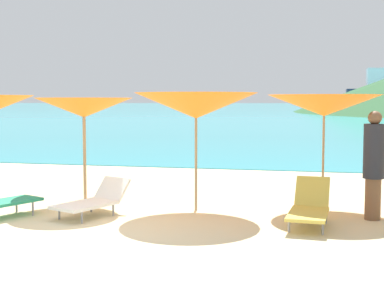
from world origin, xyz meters
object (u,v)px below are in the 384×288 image
(umbrella_4, at_px, (196,106))
(beachgoer_2, at_px, (374,162))
(umbrella_5, at_px, (324,106))
(lounge_chair_5, at_px, (93,200))
(lounge_chair_2, at_px, (309,207))
(umbrella_3, at_px, (84,108))

(umbrella_4, relative_size, beachgoer_2, 1.23)
(umbrella_5, xyz_separation_m, lounge_chair_5, (-3.83, -1.64, -1.61))
(umbrella_5, xyz_separation_m, lounge_chair_2, (-0.21, -1.52, -1.59))
(lounge_chair_2, bearing_deg, umbrella_3, 171.64)
(umbrella_3, distance_m, beachgoer_2, 5.34)
(umbrella_5, relative_size, beachgoer_2, 1.17)
(lounge_chair_2, bearing_deg, lounge_chair_5, -174.06)
(umbrella_3, bearing_deg, beachgoer_2, -2.89)
(umbrella_5, height_order, lounge_chair_5, umbrella_5)
(umbrella_3, bearing_deg, umbrella_4, -3.87)
(umbrella_4, height_order, beachgoer_2, umbrella_4)
(umbrella_3, bearing_deg, lounge_chair_2, -12.39)
(umbrella_4, xyz_separation_m, umbrella_5, (2.23, 0.74, 0.00))
(umbrella_3, height_order, umbrella_4, umbrella_4)
(umbrella_4, height_order, lounge_chair_2, umbrella_4)
(umbrella_5, distance_m, lounge_chair_2, 2.21)
(umbrella_4, relative_size, umbrella_5, 1.05)
(umbrella_5, bearing_deg, umbrella_4, -161.62)
(umbrella_3, distance_m, umbrella_4, 2.23)
(lounge_chair_2, height_order, beachgoer_2, beachgoer_2)
(umbrella_3, xyz_separation_m, lounge_chair_2, (4.25, -0.93, -1.54))
(lounge_chair_2, height_order, lounge_chair_5, lounge_chair_2)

